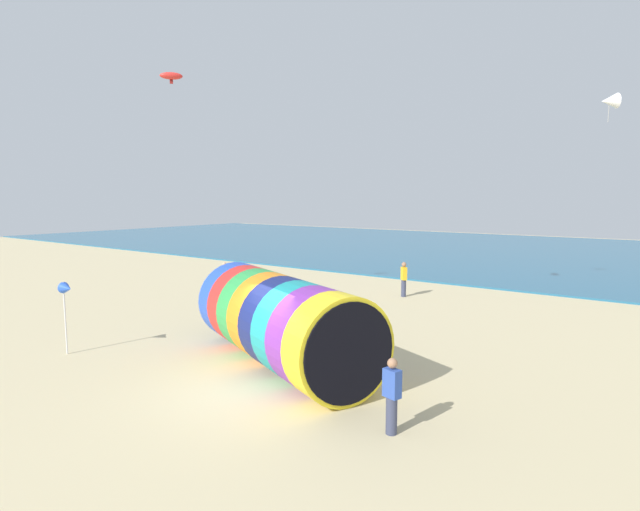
{
  "coord_description": "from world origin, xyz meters",
  "views": [
    {
      "loc": [
        8.94,
        -9.04,
        4.94
      ],
      "look_at": [
        -0.49,
        3.88,
        3.08
      ],
      "focal_mm": 28.0,
      "sensor_mm": 36.0,
      "label": 1
    }
  ],
  "objects_px": {
    "kite_white_delta": "(609,101)",
    "bystander_mid_beach": "(404,279)",
    "bystander_far_left": "(252,282)",
    "giant_inflatable_tube": "(280,321)",
    "bystander_near_water": "(225,277)",
    "beach_flag": "(67,291)",
    "kite_handler": "(392,396)",
    "kite_red_parafoil": "(171,76)"
  },
  "relations": [
    {
      "from": "kite_handler",
      "to": "kite_white_delta",
      "type": "relative_size",
      "value": 1.61
    },
    {
      "from": "kite_red_parafoil",
      "to": "bystander_far_left",
      "type": "bearing_deg",
      "value": 68.37
    },
    {
      "from": "kite_white_delta",
      "to": "giant_inflatable_tube",
      "type": "bearing_deg",
      "value": -125.65
    },
    {
      "from": "bystander_mid_beach",
      "to": "beach_flag",
      "type": "height_order",
      "value": "beach_flag"
    },
    {
      "from": "giant_inflatable_tube",
      "to": "kite_white_delta",
      "type": "bearing_deg",
      "value": 54.35
    },
    {
      "from": "giant_inflatable_tube",
      "to": "kite_handler",
      "type": "relative_size",
      "value": 4.73
    },
    {
      "from": "kite_white_delta",
      "to": "bystander_mid_beach",
      "type": "relative_size",
      "value": 0.58
    },
    {
      "from": "bystander_near_water",
      "to": "beach_flag",
      "type": "distance_m",
      "value": 11.16
    },
    {
      "from": "kite_red_parafoil",
      "to": "beach_flag",
      "type": "height_order",
      "value": "kite_red_parafoil"
    },
    {
      "from": "bystander_far_left",
      "to": "beach_flag",
      "type": "height_order",
      "value": "beach_flag"
    },
    {
      "from": "giant_inflatable_tube",
      "to": "kite_red_parafoil",
      "type": "bearing_deg",
      "value": 160.51
    },
    {
      "from": "kite_red_parafoil",
      "to": "beach_flag",
      "type": "xyz_separation_m",
      "value": [
        2.68,
        -6.29,
        -8.02
      ]
    },
    {
      "from": "giant_inflatable_tube",
      "to": "bystander_far_left",
      "type": "xyz_separation_m",
      "value": [
        -7.3,
        6.37,
        -0.46
      ]
    },
    {
      "from": "bystander_far_left",
      "to": "giant_inflatable_tube",
      "type": "bearing_deg",
      "value": -41.12
    },
    {
      "from": "kite_red_parafoil",
      "to": "kite_white_delta",
      "type": "bearing_deg",
      "value": 23.22
    },
    {
      "from": "giant_inflatable_tube",
      "to": "bystander_near_water",
      "type": "relative_size",
      "value": 4.99
    },
    {
      "from": "kite_handler",
      "to": "kite_red_parafoil",
      "type": "bearing_deg",
      "value": 159.41
    },
    {
      "from": "giant_inflatable_tube",
      "to": "beach_flag",
      "type": "distance_m",
      "value": 6.8
    },
    {
      "from": "giant_inflatable_tube",
      "to": "beach_flag",
      "type": "relative_size",
      "value": 3.35
    },
    {
      "from": "giant_inflatable_tube",
      "to": "bystander_mid_beach",
      "type": "distance_m",
      "value": 11.53
    },
    {
      "from": "kite_white_delta",
      "to": "bystander_near_water",
      "type": "relative_size",
      "value": 0.65
    },
    {
      "from": "giant_inflatable_tube",
      "to": "kite_red_parafoil",
      "type": "relative_size",
      "value": 8.07
    },
    {
      "from": "kite_handler",
      "to": "bystander_far_left",
      "type": "distance_m",
      "value": 14.64
    },
    {
      "from": "kite_white_delta",
      "to": "beach_flag",
      "type": "bearing_deg",
      "value": -134.88
    },
    {
      "from": "kite_handler",
      "to": "bystander_near_water",
      "type": "xyz_separation_m",
      "value": [
        -14.7,
        9.06,
        -0.05
      ]
    },
    {
      "from": "bystander_mid_beach",
      "to": "bystander_far_left",
      "type": "distance_m",
      "value": 7.53
    },
    {
      "from": "kite_handler",
      "to": "kite_white_delta",
      "type": "height_order",
      "value": "kite_white_delta"
    },
    {
      "from": "bystander_far_left",
      "to": "bystander_mid_beach",
      "type": "bearing_deg",
      "value": 41.9
    },
    {
      "from": "bystander_near_water",
      "to": "beach_flag",
      "type": "xyz_separation_m",
      "value": [
        4.02,
        -10.34,
        1.27
      ]
    },
    {
      "from": "giant_inflatable_tube",
      "to": "kite_white_delta",
      "type": "xyz_separation_m",
      "value": [
        6.99,
        9.75,
        6.99
      ]
    },
    {
      "from": "bystander_mid_beach",
      "to": "kite_white_delta",
      "type": "bearing_deg",
      "value": -10.77
    },
    {
      "from": "giant_inflatable_tube",
      "to": "kite_handler",
      "type": "xyz_separation_m",
      "value": [
        4.74,
        -1.96,
        -0.5
      ]
    },
    {
      "from": "kite_handler",
      "to": "kite_white_delta",
      "type": "distance_m",
      "value": 14.08
    },
    {
      "from": "kite_red_parafoil",
      "to": "beach_flag",
      "type": "bearing_deg",
      "value": -66.95
    },
    {
      "from": "kite_white_delta",
      "to": "kite_red_parafoil",
      "type": "distance_m",
      "value": 17.07
    },
    {
      "from": "kite_white_delta",
      "to": "bystander_mid_beach",
      "type": "distance_m",
      "value": 11.55
    },
    {
      "from": "kite_handler",
      "to": "beach_flag",
      "type": "relative_size",
      "value": 0.71
    },
    {
      "from": "kite_handler",
      "to": "bystander_mid_beach",
      "type": "height_order",
      "value": "bystander_mid_beach"
    },
    {
      "from": "kite_white_delta",
      "to": "bystander_near_water",
      "type": "height_order",
      "value": "kite_white_delta"
    },
    {
      "from": "bystander_near_water",
      "to": "kite_handler",
      "type": "bearing_deg",
      "value": -31.66
    },
    {
      "from": "bystander_far_left",
      "to": "kite_white_delta",
      "type": "bearing_deg",
      "value": 13.29
    },
    {
      "from": "giant_inflatable_tube",
      "to": "bystander_mid_beach",
      "type": "height_order",
      "value": "giant_inflatable_tube"
    }
  ]
}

